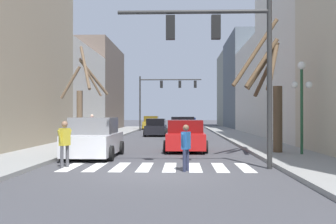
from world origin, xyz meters
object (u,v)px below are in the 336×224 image
Objects in this scene: car_driving_toward_lane at (94,139)px; car_parked_right_far at (151,123)px; pedestrian_on_right_sidewalk at (92,124)px; street_lamp_right_corner at (302,88)px; traffic_signal_near at (226,48)px; pedestrian_near_right_corner at (186,144)px; street_tree_right_mid at (82,99)px; car_at_intersection at (185,136)px; pedestrian_on_left_sidewalk at (65,140)px; car_parked_right_near at (188,125)px; traffic_signal_far at (163,90)px; car_parked_left_far at (156,128)px; street_tree_left_near at (270,91)px; car_parked_right_mid at (183,129)px.

car_driving_toward_lane is 1.07× the size of car_parked_right_far.
street_lamp_right_corner is at bearing -134.00° from pedestrian_on_right_sidewalk.
traffic_signal_near is 3.80× the size of pedestrian_near_right_corner.
street_lamp_right_corner is at bearing -164.28° from car_parked_right_far.
street_tree_right_mid is at bearing 19.01° from car_driving_toward_lane.
pedestrian_on_left_sidewalk is (-4.39, -6.65, 0.23)m from car_at_intersection.
traffic_signal_far is at bearing 40.52° from car_parked_right_near.
pedestrian_on_right_sidewalk reaches higher than car_parked_right_far.
car_parked_right_near is at bearing 14.72° from pedestrian_on_left_sidewalk.
car_driving_toward_lane is at bearing 169.73° from car_parked_right_near.
car_parked_right_near is 0.73× the size of street_tree_right_mid.
car_at_intersection is 0.93× the size of car_parked_left_far.
traffic_signal_near reaches higher than pedestrian_on_left_sidewalk.
car_at_intersection is (2.37, -25.01, -3.99)m from traffic_signal_far.
car_parked_right_near is 28.77m from pedestrian_on_left_sidewalk.
traffic_signal_near is at bearing -119.86° from street_tree_left_near.
traffic_signal_far is 1.70× the size of car_parked_right_mid.
pedestrian_near_right_corner is (-0.05, -7.38, 0.17)m from car_at_intersection.
pedestrian_on_left_sidewalk is (-4.84, -28.36, 0.25)m from car_parked_right_near.
street_tree_left_near is at bearing -119.94° from car_at_intersection.
pedestrian_near_right_corner is (4.02, -4.10, 0.10)m from car_driving_toward_lane.
car_at_intersection is (-1.36, 6.71, -3.49)m from traffic_signal_near.
street_tree_left_near is at bearing 60.14° from traffic_signal_near.
street_tree_left_near is at bearing -134.97° from pedestrian_on_right_sidewalk.
street_tree_left_near is (6.29, -27.27, -1.74)m from traffic_signal_far.
traffic_signal_near is 12.39m from street_tree_right_mid.
car_parked_right_mid is 5.45m from car_parked_left_far.
traffic_signal_near is at bearing -153.07° from pedestrian_on_right_sidewalk.
street_lamp_right_corner is at bearing 44.53° from traffic_signal_near.
street_tree_right_mid is at bearing 137.60° from car_parked_right_mid.
pedestrian_on_right_sidewalk is at bearing 153.86° from car_parked_right_near.
car_driving_toward_lane reaches higher than car_parked_left_far.
car_driving_toward_lane reaches higher than car_parked_right_far.
car_parked_left_far is 22.11m from pedestrian_near_right_corner.
car_at_intersection is at bearing 150.06° from street_tree_left_near.
traffic_signal_far is at bearing 20.76° from pedestrian_on_left_sidewalk.
street_lamp_right_corner reaches higher than pedestrian_near_right_corner.
street_tree_right_mid is at bearing 128.10° from traffic_signal_near.
car_driving_toward_lane reaches higher than car_parked_right_mid.
car_parked_left_far is (1.60, -15.18, -0.07)m from car_parked_right_far.
car_at_intersection is (4.08, 3.28, -0.07)m from car_driving_toward_lane.
traffic_signal_near is 6.62m from pedestrian_on_left_sidewalk.
car_driving_toward_lane is 6.91m from street_tree_right_mid.
pedestrian_on_right_sidewalk is 16.10m from pedestrian_near_right_corner.
street_tree_left_near reaches higher than car_parked_right_near.
street_lamp_right_corner is 2.33× the size of pedestrian_on_right_sidewalk.
street_tree_right_mid is (-3.86, -22.04, -1.92)m from traffic_signal_far.
traffic_signal_far is 4.33× the size of pedestrian_on_left_sidewalk.
street_tree_right_mid is at bearing 152.73° from street_tree_left_near.
car_parked_right_near is at bearing -49.48° from traffic_signal_far.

